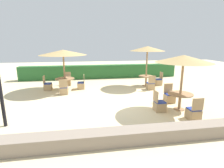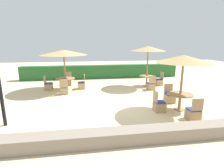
% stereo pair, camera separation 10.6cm
% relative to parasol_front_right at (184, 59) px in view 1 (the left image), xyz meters
% --- Properties ---
extents(ground_plane, '(40.00, 40.00, 0.00)m').
position_rel_parasol_front_right_xyz_m(ground_plane, '(-2.82, 1.05, -2.27)').
color(ground_plane, beige).
extents(hedge_row, '(13.00, 0.70, 1.11)m').
position_rel_parasol_front_right_xyz_m(hedge_row, '(-2.82, 7.70, -1.72)').
color(hedge_row, '#28602D').
rests_on(hedge_row, ground_plane).
extents(stone_border, '(10.00, 0.56, 0.43)m').
position_rel_parasol_front_right_xyz_m(stone_border, '(-2.82, -2.25, -2.06)').
color(stone_border, gray).
rests_on(stone_border, ground_plane).
extents(parasol_front_right, '(2.39, 2.39, 2.45)m').
position_rel_parasol_front_right_xyz_m(parasol_front_right, '(0.00, 0.00, 0.00)').
color(parasol_front_right, '#93704C').
rests_on(parasol_front_right, ground_plane).
extents(round_table_front_right, '(1.09, 1.09, 0.75)m').
position_rel_parasol_front_right_xyz_m(round_table_front_right, '(0.00, 0.00, -1.68)').
color(round_table_front_right, '#93704C').
rests_on(round_table_front_right, ground_plane).
extents(patio_chair_front_right_west, '(0.46, 0.46, 0.93)m').
position_rel_parasol_front_right_xyz_m(patio_chair_front_right_west, '(-0.98, -0.03, -2.01)').
color(patio_chair_front_right_west, tan).
rests_on(patio_chair_front_right_west, ground_plane).
extents(patio_chair_front_right_north, '(0.46, 0.46, 0.93)m').
position_rel_parasol_front_right_xyz_m(patio_chair_front_right_north, '(0.01, 0.99, -2.01)').
color(patio_chair_front_right_north, tan).
rests_on(patio_chair_front_right_north, ground_plane).
extents(patio_chair_front_right_south, '(0.46, 0.46, 0.93)m').
position_rel_parasol_front_right_xyz_m(patio_chair_front_right_south, '(-0.00, -1.06, -2.01)').
color(patio_chair_front_right_south, tan).
rests_on(patio_chair_front_right_south, ground_plane).
extents(parasol_back_left, '(2.91, 2.91, 2.52)m').
position_rel_parasol_front_right_xyz_m(parasol_back_left, '(-5.44, 4.34, 0.08)').
color(parasol_back_left, '#93704C').
rests_on(parasol_back_left, ground_plane).
extents(round_table_back_left, '(1.20, 1.20, 0.73)m').
position_rel_parasol_front_right_xyz_m(round_table_back_left, '(-5.44, 4.34, -1.67)').
color(round_table_back_left, '#93704C').
rests_on(round_table_back_left, ground_plane).
extents(patio_chair_back_left_north, '(0.46, 0.46, 0.93)m').
position_rel_parasol_front_right_xyz_m(patio_chair_back_left_north, '(-5.38, 5.45, -2.01)').
color(patio_chair_back_left_north, tan).
rests_on(patio_chair_back_left_north, ground_plane).
extents(patio_chair_back_left_south, '(0.46, 0.46, 0.93)m').
position_rel_parasol_front_right_xyz_m(patio_chair_back_left_south, '(-5.40, 3.28, -2.01)').
color(patio_chair_back_left_south, tan).
rests_on(patio_chair_back_left_south, ground_plane).
extents(patio_chair_back_left_west, '(0.46, 0.46, 0.93)m').
position_rel_parasol_front_right_xyz_m(patio_chair_back_left_west, '(-6.53, 4.40, -2.01)').
color(patio_chair_back_left_west, tan).
rests_on(patio_chair_back_left_west, ground_plane).
extents(patio_chair_back_left_east, '(0.46, 0.46, 0.93)m').
position_rel_parasol_front_right_xyz_m(patio_chair_back_left_east, '(-4.42, 4.35, -2.01)').
color(patio_chair_back_left_east, tan).
rests_on(patio_chair_back_left_east, ground_plane).
extents(parasol_back_right, '(2.35, 2.35, 2.72)m').
position_rel_parasol_front_right_xyz_m(parasol_back_right, '(0.02, 4.47, 0.27)').
color(parasol_back_right, '#93704C').
rests_on(parasol_back_right, ground_plane).
extents(round_table_back_right, '(1.02, 1.02, 0.71)m').
position_rel_parasol_front_right_xyz_m(round_table_back_right, '(0.02, 4.47, -1.72)').
color(round_table_back_right, '#93704C').
rests_on(round_table_back_right, ground_plane).
extents(patio_chair_back_right_south, '(0.46, 0.46, 0.93)m').
position_rel_parasol_front_right_xyz_m(patio_chair_back_right_south, '(-0.01, 3.50, -2.01)').
color(patio_chair_back_right_south, tan).
rests_on(patio_chair_back_right_south, ground_plane).
extents(patio_chair_back_right_east, '(0.46, 0.46, 0.93)m').
position_rel_parasol_front_right_xyz_m(patio_chair_back_right_east, '(0.97, 4.53, -2.01)').
color(patio_chair_back_right_east, tan).
rests_on(patio_chair_back_right_east, ground_plane).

